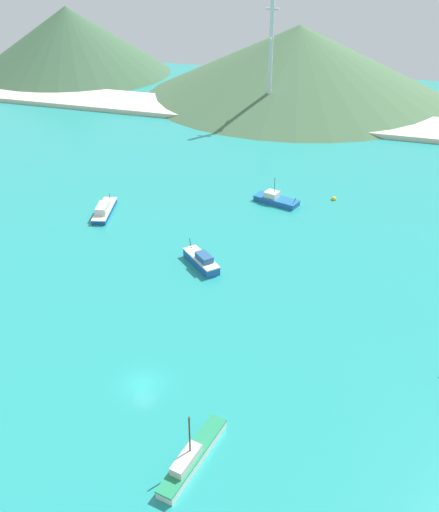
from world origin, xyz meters
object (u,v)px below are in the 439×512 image
buoy_0 (334,199)px  radio_tower (271,54)px  fishing_boat_7 (192,457)px  fishing_boat_1 (202,261)px  fishing_boat_3 (104,210)px  fishing_boat_2 (276,199)px

buoy_0 → radio_tower: (-24.78, 47.41, 17.49)m
fishing_boat_7 → buoy_0: fishing_boat_7 is taller
fishing_boat_1 → fishing_boat_3: 26.42m
fishing_boat_1 → fishing_boat_3: bearing=152.5°
buoy_0 → fishing_boat_7: bearing=-93.6°
fishing_boat_1 → buoy_0: 35.56m
fishing_boat_2 → radio_tower: size_ratio=0.27×
fishing_boat_2 → fishing_boat_1: bearing=-101.8°
fishing_boat_1 → fishing_boat_2: bearing=78.2°
fishing_boat_2 → fishing_boat_7: 63.56m
fishing_boat_3 → fishing_boat_7: fishing_boat_7 is taller
fishing_boat_7 → fishing_boat_2: bearing=95.6°
fishing_boat_7 → buoy_0: (4.24, 68.12, -0.58)m
fishing_boat_2 → radio_tower: 56.78m
fishing_boat_2 → fishing_boat_3: 32.51m
fishing_boat_2 → radio_tower: (-14.29, 52.28, 16.94)m
radio_tower → buoy_0: bearing=-62.4°
fishing_boat_2 → fishing_boat_7: size_ratio=0.82×
fishing_boat_2 → buoy_0: size_ratio=9.41×
buoy_0 → fishing_boat_2: bearing=-155.1°
buoy_0 → fishing_boat_3: bearing=-153.7°
fishing_boat_2 → buoy_0: (10.48, 4.87, -0.55)m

